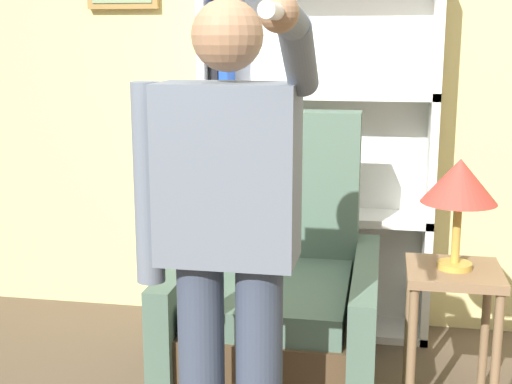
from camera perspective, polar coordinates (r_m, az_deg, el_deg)
name	(u,v)px	position (r m, az deg, el deg)	size (l,w,h in m)	color
wall_back	(326,62)	(3.77, 5.64, 10.28)	(8.00, 0.11, 2.80)	#DBCC84
bookcase	(301,160)	(3.68, 3.61, 2.53)	(1.18, 0.28, 1.88)	white
armchair	(278,311)	(3.15, 1.79, -9.53)	(0.85, 0.95, 1.20)	#4C3823
person_standing	(228,234)	(2.19, -2.29, -3.38)	(0.57, 0.78, 1.64)	#384256
side_table	(452,301)	(3.00, 15.42, -8.43)	(0.37, 0.37, 0.63)	#846647
table_lamp	(459,184)	(2.87, 15.97, 0.60)	(0.30, 0.30, 0.44)	gold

